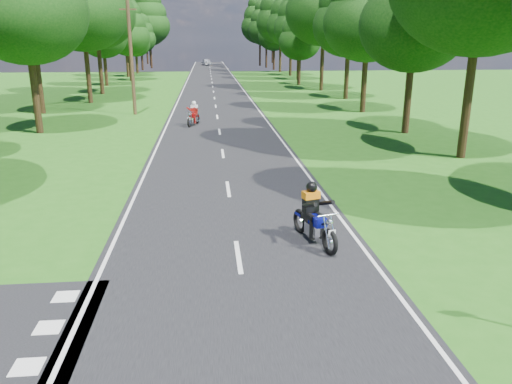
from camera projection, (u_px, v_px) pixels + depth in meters
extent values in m
plane|color=#225C15|center=(244.00, 296.00, 10.70)|extent=(160.00, 160.00, 0.00)
cube|color=black|center=(213.00, 87.00, 58.29)|extent=(7.00, 140.00, 0.02)
cube|color=silver|center=(238.00, 256.00, 12.60)|extent=(0.12, 2.00, 0.01)
cube|color=silver|center=(228.00, 189.00, 18.31)|extent=(0.12, 2.00, 0.01)
cube|color=silver|center=(223.00, 153.00, 24.02)|extent=(0.12, 2.00, 0.01)
cube|color=silver|center=(219.00, 132.00, 29.73)|extent=(0.12, 2.00, 0.01)
cube|color=silver|center=(217.00, 117.00, 35.44)|extent=(0.12, 2.00, 0.01)
cube|color=silver|center=(216.00, 106.00, 41.15)|extent=(0.12, 2.00, 0.01)
cube|color=silver|center=(214.00, 98.00, 46.86)|extent=(0.12, 2.00, 0.01)
cube|color=silver|center=(213.00, 92.00, 52.58)|extent=(0.12, 2.00, 0.01)
cube|color=silver|center=(213.00, 87.00, 58.29)|extent=(0.12, 2.00, 0.01)
cube|color=silver|center=(212.00, 82.00, 64.00)|extent=(0.12, 2.00, 0.01)
cube|color=silver|center=(212.00, 79.00, 69.71)|extent=(0.12, 2.00, 0.01)
cube|color=silver|center=(211.00, 76.00, 75.42)|extent=(0.12, 2.00, 0.01)
cube|color=silver|center=(211.00, 73.00, 81.13)|extent=(0.12, 2.00, 0.01)
cube|color=silver|center=(210.00, 71.00, 86.84)|extent=(0.12, 2.00, 0.01)
cube|color=silver|center=(210.00, 69.00, 92.55)|extent=(0.12, 2.00, 0.01)
cube|color=silver|center=(210.00, 68.00, 98.27)|extent=(0.12, 2.00, 0.01)
cube|color=silver|center=(210.00, 66.00, 103.98)|extent=(0.12, 2.00, 0.01)
cube|color=silver|center=(209.00, 65.00, 109.69)|extent=(0.12, 2.00, 0.01)
cube|color=silver|center=(209.00, 64.00, 115.40)|extent=(0.12, 2.00, 0.01)
cube|color=silver|center=(209.00, 62.00, 121.11)|extent=(0.12, 2.00, 0.01)
cube|color=silver|center=(184.00, 87.00, 57.98)|extent=(0.10, 140.00, 0.01)
cube|color=silver|center=(241.00, 86.00, 58.59)|extent=(0.10, 140.00, 0.01)
cube|color=silver|center=(27.00, 367.00, 8.34)|extent=(0.50, 0.50, 0.01)
cube|color=silver|center=(49.00, 327.00, 9.49)|extent=(0.50, 0.50, 0.01)
cube|color=silver|center=(66.00, 296.00, 10.63)|extent=(0.50, 0.50, 0.01)
cylinder|color=black|center=(36.00, 99.00, 28.91)|extent=(0.40, 0.40, 3.91)
ellipsoid|color=black|center=(25.00, 11.00, 27.50)|extent=(6.85, 6.85, 5.82)
cylinder|color=black|center=(40.00, 88.00, 36.73)|extent=(0.40, 0.40, 3.79)
ellipsoid|color=black|center=(32.00, 21.00, 35.37)|extent=(6.64, 6.64, 5.64)
cylinder|color=black|center=(88.00, 77.00, 42.96)|extent=(0.40, 0.40, 4.32)
ellipsoid|color=black|center=(82.00, 12.00, 41.40)|extent=(7.56, 7.56, 6.42)
cylinder|color=black|center=(101.00, 72.00, 50.04)|extent=(0.40, 0.40, 4.40)
ellipsoid|color=black|center=(96.00, 15.00, 48.46)|extent=(7.71, 7.71, 6.55)
cylinder|color=black|center=(106.00, 72.00, 59.31)|extent=(0.40, 0.40, 3.20)
ellipsoid|color=black|center=(103.00, 37.00, 58.16)|extent=(5.60, 5.60, 4.76)
ellipsoid|color=black|center=(102.00, 23.00, 57.70)|extent=(4.80, 4.80, 4.08)
ellipsoid|color=black|center=(100.00, 9.00, 57.25)|extent=(3.60, 3.60, 3.06)
cylinder|color=black|center=(131.00, 68.00, 66.50)|extent=(0.40, 0.40, 3.22)
ellipsoid|color=black|center=(128.00, 37.00, 65.34)|extent=(5.64, 5.64, 4.79)
ellipsoid|color=black|center=(128.00, 25.00, 64.88)|extent=(4.83, 4.83, 4.11)
ellipsoid|color=black|center=(127.00, 12.00, 64.42)|extent=(3.62, 3.62, 3.08)
cylinder|color=black|center=(127.00, 64.00, 73.69)|extent=(0.40, 0.40, 3.61)
ellipsoid|color=black|center=(125.00, 33.00, 72.39)|extent=(6.31, 6.31, 5.37)
ellipsoid|color=black|center=(124.00, 20.00, 71.87)|extent=(5.41, 5.41, 4.60)
ellipsoid|color=black|center=(123.00, 7.00, 71.36)|extent=(4.06, 4.06, 3.45)
cylinder|color=black|center=(137.00, 65.00, 81.31)|extent=(0.40, 0.40, 2.67)
ellipsoid|color=black|center=(136.00, 44.00, 80.35)|extent=(4.67, 4.67, 3.97)
ellipsoid|color=black|center=(135.00, 36.00, 79.97)|extent=(4.00, 4.00, 3.40)
ellipsoid|color=black|center=(134.00, 27.00, 79.59)|extent=(3.00, 3.00, 2.55)
cylinder|color=black|center=(142.00, 61.00, 89.94)|extent=(0.40, 0.40, 3.09)
ellipsoid|color=black|center=(141.00, 39.00, 88.83)|extent=(5.40, 5.40, 4.59)
ellipsoid|color=black|center=(140.00, 31.00, 88.39)|extent=(4.63, 4.63, 3.93)
ellipsoid|color=black|center=(140.00, 22.00, 87.95)|extent=(3.47, 3.47, 2.95)
cylinder|color=black|center=(151.00, 56.00, 96.03)|extent=(0.40, 0.40, 4.48)
ellipsoid|color=black|center=(149.00, 26.00, 94.42)|extent=(7.84, 7.84, 6.66)
ellipsoid|color=black|center=(149.00, 14.00, 93.78)|extent=(6.72, 6.72, 5.71)
ellipsoid|color=black|center=(148.00, 2.00, 93.14)|extent=(5.04, 5.04, 4.28)
cylinder|color=black|center=(151.00, 56.00, 104.53)|extent=(0.40, 0.40, 4.09)
ellipsoid|color=black|center=(149.00, 31.00, 103.06)|extent=(7.16, 7.16, 6.09)
ellipsoid|color=black|center=(148.00, 20.00, 102.47)|extent=(6.14, 6.14, 5.22)
ellipsoid|color=black|center=(148.00, 10.00, 101.89)|extent=(4.61, 4.61, 3.92)
cylinder|color=black|center=(467.00, 108.00, 22.66)|extent=(0.40, 0.40, 4.56)
cylinder|color=black|center=(407.00, 103.00, 28.99)|extent=(0.40, 0.40, 3.49)
ellipsoid|color=black|center=(414.00, 25.00, 27.73)|extent=(6.12, 6.12, 5.20)
cylinder|color=black|center=(364.00, 87.00, 37.43)|extent=(0.40, 0.40, 3.69)
ellipsoid|color=black|center=(368.00, 24.00, 36.10)|extent=(6.46, 6.46, 5.49)
cylinder|color=black|center=(347.00, 78.00, 45.94)|extent=(0.40, 0.40, 3.74)
ellipsoid|color=black|center=(349.00, 26.00, 44.59)|extent=(6.55, 6.55, 5.57)
ellipsoid|color=black|center=(350.00, 4.00, 44.06)|extent=(5.62, 5.62, 4.77)
cylinder|color=black|center=(322.00, 68.00, 53.67)|extent=(0.40, 0.40, 4.64)
ellipsoid|color=black|center=(324.00, 12.00, 52.00)|extent=(8.12, 8.12, 6.91)
cylinder|color=black|center=(299.00, 73.00, 60.67)|extent=(0.40, 0.40, 2.91)
ellipsoid|color=black|center=(300.00, 42.00, 59.62)|extent=(5.09, 5.09, 4.33)
ellipsoid|color=black|center=(300.00, 29.00, 59.21)|extent=(4.36, 4.36, 3.71)
ellipsoid|color=black|center=(300.00, 17.00, 58.79)|extent=(3.27, 3.27, 2.78)
cylinder|color=black|center=(298.00, 65.00, 67.76)|extent=(0.40, 0.40, 3.88)
ellipsoid|color=black|center=(299.00, 29.00, 66.36)|extent=(6.78, 6.78, 5.77)
ellipsoid|color=black|center=(299.00, 13.00, 65.81)|extent=(5.81, 5.81, 4.94)
cylinder|color=black|center=(290.00, 62.00, 75.81)|extent=(0.40, 0.40, 4.18)
ellipsoid|color=black|center=(291.00, 26.00, 74.30)|extent=(7.31, 7.31, 6.21)
ellipsoid|color=black|center=(291.00, 12.00, 73.71)|extent=(6.27, 6.27, 5.33)
cylinder|color=black|center=(280.00, 58.00, 84.24)|extent=(0.40, 0.40, 4.63)
ellipsoid|color=black|center=(281.00, 23.00, 82.58)|extent=(8.11, 8.11, 6.89)
ellipsoid|color=black|center=(281.00, 8.00, 81.92)|extent=(6.95, 6.95, 5.91)
cylinder|color=black|center=(274.00, 60.00, 91.35)|extent=(0.40, 0.40, 3.36)
ellipsoid|color=black|center=(274.00, 37.00, 90.14)|extent=(5.88, 5.88, 5.00)
ellipsoid|color=black|center=(274.00, 27.00, 89.66)|extent=(5.04, 5.04, 4.29)
ellipsoid|color=black|center=(274.00, 18.00, 89.19)|extent=(3.78, 3.78, 3.21)
cylinder|color=black|center=(266.00, 57.00, 98.08)|extent=(0.40, 0.40, 4.09)
ellipsoid|color=black|center=(266.00, 30.00, 96.61)|extent=(7.15, 7.15, 6.08)
ellipsoid|color=black|center=(267.00, 19.00, 96.02)|extent=(6.13, 6.13, 5.21)
ellipsoid|color=black|center=(267.00, 8.00, 95.44)|extent=(4.60, 4.60, 3.91)
cylinder|color=black|center=(260.00, 55.00, 105.36)|extent=(0.40, 0.40, 4.48)
ellipsoid|color=black|center=(260.00, 27.00, 103.75)|extent=(7.84, 7.84, 6.66)
ellipsoid|color=black|center=(260.00, 16.00, 103.11)|extent=(6.72, 6.72, 5.71)
ellipsoid|color=black|center=(260.00, 5.00, 102.47)|extent=(5.04, 5.04, 4.28)
cylinder|color=black|center=(147.00, 55.00, 113.56)|extent=(0.40, 0.40, 3.84)
ellipsoid|color=black|center=(146.00, 33.00, 112.17)|extent=(6.72, 6.72, 5.71)
ellipsoid|color=black|center=(145.00, 25.00, 111.63)|extent=(5.76, 5.76, 4.90)
ellipsoid|color=black|center=(145.00, 16.00, 111.08)|extent=(4.32, 4.32, 3.67)
cylinder|color=black|center=(272.00, 54.00, 118.08)|extent=(0.40, 0.40, 4.16)
ellipsoid|color=black|center=(273.00, 31.00, 116.59)|extent=(7.28, 7.28, 6.19)
ellipsoid|color=black|center=(273.00, 22.00, 116.00)|extent=(6.24, 6.24, 5.30)
ellipsoid|color=black|center=(273.00, 13.00, 115.40)|extent=(4.68, 4.68, 3.98)
cylinder|color=black|center=(129.00, 58.00, 99.14)|extent=(0.40, 0.40, 3.52)
ellipsoid|color=black|center=(127.00, 35.00, 97.87)|extent=(6.16, 6.16, 5.24)
ellipsoid|color=black|center=(127.00, 26.00, 97.37)|extent=(5.28, 5.28, 4.49)
ellipsoid|color=black|center=(126.00, 17.00, 96.87)|extent=(3.96, 3.96, 3.37)
cylinder|color=black|center=(290.00, 55.00, 104.90)|extent=(0.40, 0.40, 4.48)
ellipsoid|color=black|center=(291.00, 27.00, 103.28)|extent=(7.84, 7.84, 6.66)
ellipsoid|color=black|center=(291.00, 16.00, 102.65)|extent=(6.72, 6.72, 5.71)
ellipsoid|color=black|center=(291.00, 5.00, 102.01)|extent=(5.04, 5.04, 4.28)
cylinder|color=#382616|center=(131.00, 58.00, 35.63)|extent=(0.26, 0.26, 8.00)
cube|color=#382616|center=(128.00, 9.00, 34.67)|extent=(1.20, 0.10, 0.10)
imported|color=silver|center=(206.00, 62.00, 106.83)|extent=(2.70, 4.41, 1.40)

